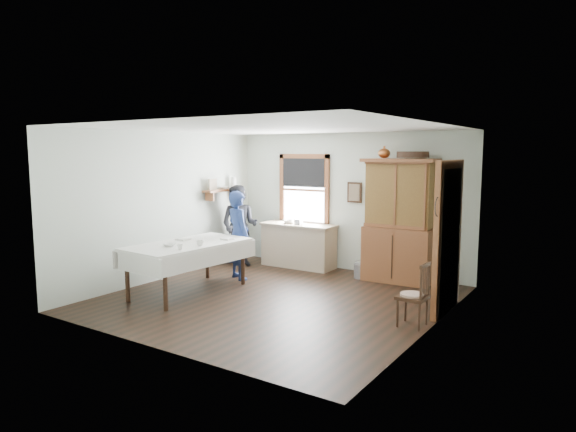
{
  "coord_description": "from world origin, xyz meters",
  "views": [
    {
      "loc": [
        4.53,
        -6.55,
        2.33
      ],
      "look_at": [
        0.03,
        0.3,
        1.31
      ],
      "focal_mm": 32.0,
      "sensor_mm": 36.0,
      "label": 1
    }
  ],
  "objects": [
    {
      "name": "room",
      "position": [
        0.0,
        0.0,
        1.35
      ],
      "size": [
        5.01,
        5.01,
        2.7
      ],
      "color": "black",
      "rests_on": "ground"
    },
    {
      "name": "window",
      "position": [
        -1.0,
        2.46,
        1.64
      ],
      "size": [
        1.18,
        0.07,
        1.48
      ],
      "color": "white",
      "rests_on": "room"
    },
    {
      "name": "doorway",
      "position": [
        2.46,
        0.85,
        1.16
      ],
      "size": [
        0.09,
        1.14,
        2.22
      ],
      "color": "#41392F",
      "rests_on": "room"
    },
    {
      "name": "wall_shelf",
      "position": [
        -2.37,
        1.54,
        1.57
      ],
      "size": [
        0.24,
        1.0,
        0.44
      ],
      "color": "brown",
      "rests_on": "room"
    },
    {
      "name": "framed_picture",
      "position": [
        0.15,
        2.46,
        1.55
      ],
      "size": [
        0.3,
        0.04,
        0.4
      ],
      "primitive_type": "cube",
      "color": "#361F13",
      "rests_on": "room"
    },
    {
      "name": "rug_beater",
      "position": [
        2.45,
        0.3,
        1.72
      ],
      "size": [
        0.01,
        0.27,
        0.27
      ],
      "primitive_type": "torus",
      "rotation": [
        0.0,
        1.57,
        0.0
      ],
      "color": "black",
      "rests_on": "room"
    },
    {
      "name": "work_counter",
      "position": [
        -0.94,
        2.17,
        0.44
      ],
      "size": [
        1.55,
        0.61,
        0.89
      ],
      "primitive_type": "cube",
      "rotation": [
        0.0,
        0.0,
        0.02
      ],
      "color": "tan",
      "rests_on": "room"
    },
    {
      "name": "china_hutch",
      "position": [
        1.2,
        2.13,
        1.11
      ],
      "size": [
        1.33,
        0.68,
        2.22
      ],
      "primitive_type": "cube",
      "rotation": [
        0.0,
        0.0,
        0.05
      ],
      "color": "brown",
      "rests_on": "room"
    },
    {
      "name": "dining_table",
      "position": [
        -1.43,
        -0.49,
        0.42
      ],
      "size": [
        1.26,
        2.18,
        0.84
      ],
      "primitive_type": "cube",
      "rotation": [
        0.0,
        0.0,
        -0.08
      ],
      "color": "silver",
      "rests_on": "room"
    },
    {
      "name": "spindle_chair",
      "position": [
        2.26,
        -0.05,
        0.44
      ],
      "size": [
        0.42,
        0.42,
        0.88
      ],
      "primitive_type": "cube",
      "rotation": [
        0.0,
        0.0,
        -0.05
      ],
      "color": "#361F13",
      "rests_on": "room"
    },
    {
      "name": "pail",
      "position": [
        0.54,
        1.98,
        0.13
      ],
      "size": [
        0.33,
        0.33,
        0.27
      ],
      "primitive_type": "cube",
      "rotation": [
        0.0,
        0.0,
        -0.41
      ],
      "color": "#97999F",
      "rests_on": "room"
    },
    {
      "name": "wicker_basket",
      "position": [
        0.77,
        2.06,
        0.09
      ],
      "size": [
        0.36,
        0.31,
        0.18
      ],
      "primitive_type": "cube",
      "rotation": [
        0.0,
        0.0,
        0.34
      ],
      "color": "#9A7646",
      "rests_on": "room"
    },
    {
      "name": "woman_blue",
      "position": [
        -1.34,
        0.71,
        0.75
      ],
      "size": [
        0.65,
        0.56,
        1.51
      ],
      "primitive_type": "imported",
      "rotation": [
        0.0,
        0.0,
        2.71
      ],
      "color": "navy",
      "rests_on": "room"
    },
    {
      "name": "figure_dark",
      "position": [
        -2.02,
        1.6,
        0.77
      ],
      "size": [
        0.89,
        0.78,
        1.54
      ],
      "primitive_type": "imported",
      "rotation": [
        0.0,
        0.0,
        0.3
      ],
      "color": "black",
      "rests_on": "room"
    },
    {
      "name": "table_cup_a",
      "position": [
        -1.08,
        -0.58,
        0.88
      ],
      "size": [
        0.14,
        0.14,
        0.09
      ],
      "primitive_type": "imported",
      "rotation": [
        0.0,
        0.0,
        0.31
      ],
      "color": "white",
      "rests_on": "dining_table"
    },
    {
      "name": "table_cup_b",
      "position": [
        -1.11,
        -0.99,
        0.88
      ],
      "size": [
        0.1,
        0.1,
        0.09
      ],
      "primitive_type": "imported",
      "rotation": [
        0.0,
        0.0,
        -0.06
      ],
      "color": "white",
      "rests_on": "dining_table"
    },
    {
      "name": "table_bowl",
      "position": [
        -1.46,
        -0.88,
        0.87
      ],
      "size": [
        0.28,
        0.28,
        0.05
      ],
      "primitive_type": "imported",
      "rotation": [
        0.0,
        0.0,
        0.37
      ],
      "color": "white",
      "rests_on": "dining_table"
    },
    {
      "name": "counter_book",
      "position": [
        -1.22,
        2.07,
        0.9
      ],
      "size": [
        0.23,
        0.26,
        0.02
      ],
      "primitive_type": "imported",
      "rotation": [
        0.0,
        0.0,
        0.44
      ],
      "color": "brown",
      "rests_on": "work_counter"
    },
    {
      "name": "counter_bowl",
      "position": [
        -1.15,
        2.12,
        0.92
      ],
      "size": [
        0.24,
        0.24,
        0.07
      ],
      "primitive_type": "imported",
      "rotation": [
        0.0,
        0.0,
        0.16
      ],
      "color": "white",
      "rests_on": "work_counter"
    },
    {
      "name": "shelf_bowl",
      "position": [
        -2.37,
        1.55,
        1.6
      ],
      "size": [
        0.22,
        0.22,
        0.05
      ],
      "primitive_type": "imported",
      "color": "white",
      "rests_on": "wall_shelf"
    }
  ]
}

